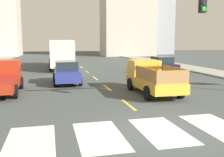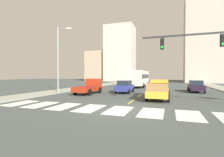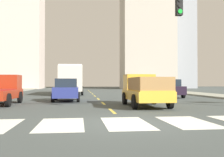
{
  "view_description": "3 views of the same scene",
  "coord_description": "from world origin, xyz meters",
  "px_view_note": "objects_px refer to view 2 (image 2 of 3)",
  "views": [
    {
      "loc": [
        -3.81,
        -8.34,
        3.17
      ],
      "look_at": [
        -0.12,
        7.09,
        0.92
      ],
      "focal_mm": 41.76,
      "sensor_mm": 36.0,
      "label": 1
    },
    {
      "loc": [
        3.39,
        -11.23,
        2.48
      ],
      "look_at": [
        -2.75,
        6.51,
        2.08
      ],
      "focal_mm": 26.94,
      "sensor_mm": 36.0,
      "label": 2
    },
    {
      "loc": [
        -1.64,
        -9.25,
        1.44
      ],
      "look_at": [
        1.44,
        15.72,
        1.8
      ],
      "focal_mm": 42.75,
      "sensor_mm": 36.0,
      "label": 3
    }
  ],
  "objects_px": {
    "pickup_dark": "(90,87)",
    "city_bus": "(140,78)",
    "streetlight_left": "(59,57)",
    "pickup_stakebed": "(159,90)",
    "sedan_near_left": "(196,86)",
    "sedan_mid": "(125,87)"
  },
  "relations": [
    {
      "from": "streetlight_left",
      "to": "pickup_stakebed",
      "type": "bearing_deg",
      "value": -6.55
    },
    {
      "from": "pickup_dark",
      "to": "streetlight_left",
      "type": "xyz_separation_m",
      "value": [
        -4.37,
        -0.71,
        4.05
      ]
    },
    {
      "from": "city_bus",
      "to": "sedan_near_left",
      "type": "height_order",
      "value": "city_bus"
    },
    {
      "from": "sedan_near_left",
      "to": "streetlight_left",
      "type": "height_order",
      "value": "streetlight_left"
    },
    {
      "from": "pickup_dark",
      "to": "city_bus",
      "type": "bearing_deg",
      "value": 75.57
    },
    {
      "from": "pickup_stakebed",
      "to": "sedan_near_left",
      "type": "height_order",
      "value": "pickup_stakebed"
    },
    {
      "from": "pickup_stakebed",
      "to": "sedan_mid",
      "type": "distance_m",
      "value": 6.86
    },
    {
      "from": "sedan_mid",
      "to": "pickup_dark",
      "type": "bearing_deg",
      "value": -148.42
    },
    {
      "from": "sedan_near_left",
      "to": "sedan_mid",
      "type": "bearing_deg",
      "value": -156.45
    },
    {
      "from": "city_bus",
      "to": "sedan_mid",
      "type": "bearing_deg",
      "value": -90.3
    },
    {
      "from": "pickup_dark",
      "to": "sedan_mid",
      "type": "bearing_deg",
      "value": 33.51
    },
    {
      "from": "city_bus",
      "to": "streetlight_left",
      "type": "bearing_deg",
      "value": -119.34
    },
    {
      "from": "pickup_dark",
      "to": "sedan_mid",
      "type": "xyz_separation_m",
      "value": [
        4.12,
        2.57,
        -0.06
      ]
    },
    {
      "from": "pickup_stakebed",
      "to": "pickup_dark",
      "type": "distance_m",
      "value": 9.29
    },
    {
      "from": "pickup_stakebed",
      "to": "sedan_near_left",
      "type": "bearing_deg",
      "value": 61.19
    },
    {
      "from": "pickup_dark",
      "to": "city_bus",
      "type": "distance_m",
      "value": 15.15
    },
    {
      "from": "pickup_dark",
      "to": "streetlight_left",
      "type": "relative_size",
      "value": 0.58
    },
    {
      "from": "sedan_near_left",
      "to": "sedan_mid",
      "type": "distance_m",
      "value": 10.3
    },
    {
      "from": "city_bus",
      "to": "sedan_mid",
      "type": "height_order",
      "value": "city_bus"
    },
    {
      "from": "pickup_dark",
      "to": "pickup_stakebed",
      "type": "bearing_deg",
      "value": -12.41
    },
    {
      "from": "sedan_near_left",
      "to": "streetlight_left",
      "type": "xyz_separation_m",
      "value": [
        -18.02,
        -7.2,
        4.11
      ]
    },
    {
      "from": "pickup_dark",
      "to": "streetlight_left",
      "type": "distance_m",
      "value": 6.0
    }
  ]
}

